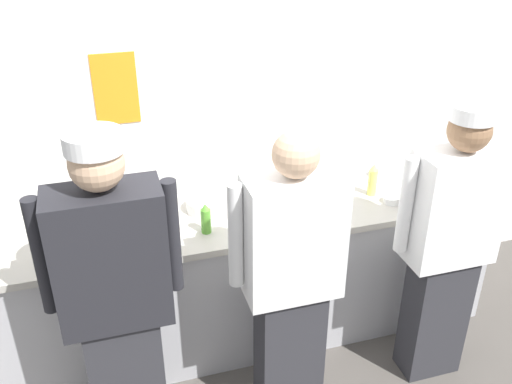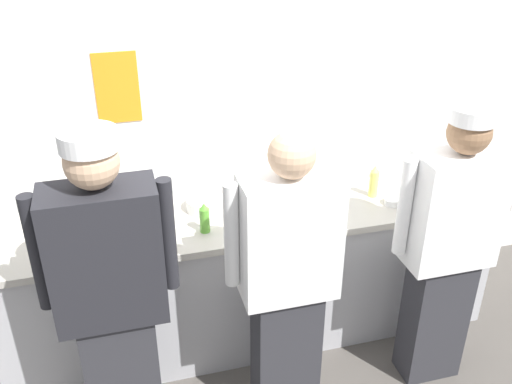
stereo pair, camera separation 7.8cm
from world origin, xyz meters
name	(u,v)px [view 1 (the left image)]	position (x,y,z in m)	size (l,w,h in m)	color
ground_plane	(270,368)	(0.00, 0.00, 0.00)	(9.00, 9.00, 0.00)	#514C47
wall_back	(231,100)	(0.00, 0.81, 1.40)	(4.66, 0.11, 2.81)	white
prep_counter	(253,273)	(0.00, 0.35, 0.45)	(2.97, 0.66, 0.89)	#B2B2B7
chef_near_left	(116,299)	(-0.82, -0.27, 0.92)	(0.62, 0.24, 1.72)	#2D2D33
chef_center	(291,279)	(0.01, -0.28, 0.86)	(0.60, 0.24, 1.63)	#2D2D33
chef_far_right	(448,243)	(0.90, -0.24, 0.87)	(0.60, 0.24, 1.64)	#2D2D33
plate_stack_front	(205,204)	(-0.26, 0.44, 0.92)	(0.22, 0.22, 0.07)	white
plate_stack_rear	(438,179)	(1.20, 0.34, 0.92)	(0.23, 0.23, 0.07)	white
mixing_bowl_steel	(143,217)	(-0.62, 0.38, 0.94)	(0.31, 0.31, 0.11)	#B7BABF
sheet_tray	(291,203)	(0.23, 0.36, 0.90)	(0.51, 0.32, 0.02)	#B7BABF
squeeze_bottle_primary	(373,180)	(0.74, 0.34, 0.98)	(0.05, 0.05, 0.20)	#E5E066
squeeze_bottle_secondary	(99,213)	(-0.85, 0.43, 0.97)	(0.06, 0.06, 0.18)	#E5E066
squeeze_bottle_spare	(206,219)	(-0.31, 0.21, 0.97)	(0.05, 0.05, 0.18)	#56A333
ramekin_orange_sauce	(391,199)	(0.81, 0.21, 0.91)	(0.10, 0.10, 0.04)	white
ramekin_yellow_sauce	(45,231)	(-1.14, 0.44, 0.91)	(0.10, 0.10, 0.04)	white
ramekin_red_sauce	(50,255)	(-1.10, 0.18, 0.91)	(0.09, 0.09, 0.05)	white
deli_cup	(383,171)	(0.92, 0.52, 0.93)	(0.09, 0.09, 0.09)	white
chefs_knife	(276,215)	(0.11, 0.26, 0.89)	(0.28, 0.03, 0.02)	#B7BABF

